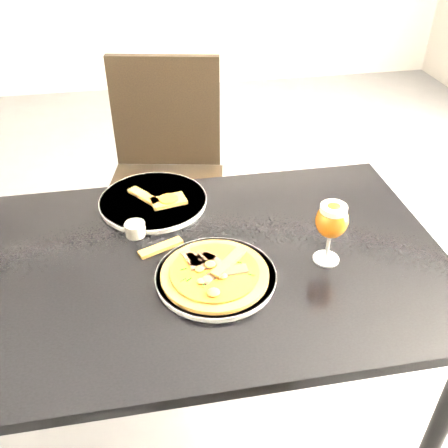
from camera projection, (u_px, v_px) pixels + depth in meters
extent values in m
plane|color=#565759|center=(209.00, 358.00, 1.95)|extent=(6.00, 6.00, 0.00)
cube|color=black|center=(213.00, 262.00, 1.29)|extent=(1.20, 0.80, 0.03)
cylinder|color=black|center=(437.00, 430.00, 1.31)|extent=(0.05, 0.05, 0.72)
cylinder|color=black|center=(43.00, 301.00, 1.70)|extent=(0.05, 0.05, 0.72)
cylinder|color=black|center=(343.00, 265.00, 1.85)|extent=(0.05, 0.05, 0.72)
cube|color=black|center=(164.00, 197.00, 1.99)|extent=(0.54, 0.54, 0.04)
cylinder|color=black|center=(117.00, 275.00, 2.00)|extent=(0.04, 0.04, 0.47)
cylinder|color=black|center=(209.00, 276.00, 1.99)|extent=(0.04, 0.04, 0.47)
cylinder|color=black|center=(133.00, 222.00, 2.30)|extent=(0.04, 0.04, 0.47)
cylinder|color=black|center=(213.00, 223.00, 2.29)|extent=(0.04, 0.04, 0.47)
cube|color=black|center=(166.00, 112.00, 2.00)|extent=(0.43, 0.12, 0.46)
cylinder|color=white|center=(216.00, 277.00, 1.21)|extent=(0.32, 0.32, 0.02)
cylinder|color=#905F22|center=(215.00, 274.00, 1.19)|extent=(0.26, 0.26, 0.01)
cylinder|color=#CA6410|center=(215.00, 272.00, 1.19)|extent=(0.21, 0.21, 0.01)
cube|color=#49291F|center=(226.00, 269.00, 1.19)|extent=(0.05, 0.03, 0.00)
cube|color=#49291F|center=(224.00, 259.00, 1.22)|extent=(0.05, 0.06, 0.00)
cube|color=#49291F|center=(205.00, 254.00, 1.24)|extent=(0.04, 0.06, 0.00)
cube|color=#49291F|center=(204.00, 268.00, 1.19)|extent=(0.06, 0.05, 0.00)
cube|color=#49291F|center=(199.00, 278.00, 1.17)|extent=(0.06, 0.05, 0.00)
cube|color=#49291F|center=(213.00, 289.00, 1.13)|extent=(0.04, 0.06, 0.00)
cube|color=#49291F|center=(224.00, 275.00, 1.17)|extent=(0.05, 0.06, 0.00)
ellipsoid|color=gold|center=(221.00, 266.00, 1.20)|extent=(0.02, 0.02, 0.01)
ellipsoid|color=gold|center=(211.00, 252.00, 1.24)|extent=(0.02, 0.02, 0.01)
ellipsoid|color=gold|center=(208.00, 268.00, 1.19)|extent=(0.02, 0.02, 0.01)
ellipsoid|color=gold|center=(193.00, 281.00, 1.15)|extent=(0.02, 0.02, 0.01)
ellipsoid|color=gold|center=(216.00, 275.00, 1.17)|extent=(0.02, 0.02, 0.01)
ellipsoid|color=gold|center=(241.00, 276.00, 1.17)|extent=(0.02, 0.02, 0.01)
cube|color=#124D0D|center=(216.00, 267.00, 1.20)|extent=(0.01, 0.02, 0.00)
cube|color=#124D0D|center=(210.00, 260.00, 1.22)|extent=(0.01, 0.02, 0.00)
cube|color=#124D0D|center=(195.00, 257.00, 1.23)|extent=(0.01, 0.02, 0.00)
cube|color=#124D0D|center=(204.00, 268.00, 1.19)|extent=(0.02, 0.01, 0.00)
cube|color=#124D0D|center=(192.00, 273.00, 1.18)|extent=(0.02, 0.00, 0.00)
cube|color=#124D0D|center=(210.00, 273.00, 1.18)|extent=(0.02, 0.01, 0.00)
cube|color=#124D0D|center=(207.00, 281.00, 1.16)|extent=(0.01, 0.02, 0.00)
cube|color=#124D0D|center=(216.00, 291.00, 1.13)|extent=(0.01, 0.02, 0.00)
cube|color=#124D0D|center=(221.00, 277.00, 1.17)|extent=(0.01, 0.02, 0.00)
cube|color=#124D0D|center=(235.00, 279.00, 1.16)|extent=(0.01, 0.01, 0.00)
cube|color=#124D0D|center=(221.00, 271.00, 1.19)|extent=(0.02, 0.01, 0.00)
cube|color=#124D0D|center=(231.00, 266.00, 1.20)|extent=(0.02, 0.01, 0.00)
cube|color=#124D0D|center=(233.00, 256.00, 1.23)|extent=(0.01, 0.01, 0.00)
cube|color=#905F22|center=(222.00, 259.00, 1.22)|extent=(0.10, 0.10, 0.01)
cylinder|color=white|center=(153.00, 201.00, 1.48)|extent=(0.40, 0.40, 0.02)
cube|color=#905F22|center=(144.00, 196.00, 1.48)|extent=(0.10, 0.11, 0.01)
cube|color=#905F22|center=(169.00, 201.00, 1.45)|extent=(0.11, 0.08, 0.01)
cylinder|color=#CA6410|center=(169.00, 199.00, 1.45)|extent=(0.06, 0.06, 0.00)
cube|color=#905F22|center=(161.00, 247.00, 1.30)|extent=(0.12, 0.07, 0.01)
cylinder|color=#BAB6A8|center=(135.00, 229.00, 1.35)|extent=(0.06, 0.06, 0.04)
cylinder|color=gold|center=(135.00, 225.00, 1.34)|extent=(0.05, 0.05, 0.01)
cylinder|color=silver|center=(326.00, 259.00, 1.27)|extent=(0.07, 0.07, 0.00)
cylinder|color=silver|center=(328.00, 247.00, 1.25)|extent=(0.01, 0.01, 0.07)
ellipsoid|color=#8D460D|center=(332.00, 220.00, 1.20)|extent=(0.08, 0.08, 0.09)
cylinder|color=white|center=(334.00, 209.00, 1.18)|extent=(0.06, 0.06, 0.02)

